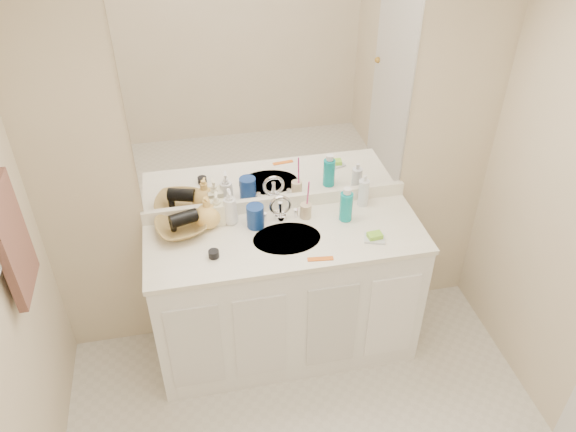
{
  "coord_description": "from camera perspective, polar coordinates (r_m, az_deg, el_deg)",
  "views": [
    {
      "loc": [
        -0.47,
        -1.3,
        2.77
      ],
      "look_at": [
        0.0,
        0.97,
        1.05
      ],
      "focal_mm": 35.0,
      "sensor_mm": 36.0,
      "label": 1
    }
  ],
  "objects": [
    {
      "name": "blue_mug",
      "position": [
        3.06,
        -3.34,
        -0.03
      ],
      "size": [
        0.12,
        0.12,
        0.13
      ],
      "primitive_type": "cylinder",
      "rotation": [
        0.0,
        0.0,
        -0.31
      ],
      "color": "navy",
      "rests_on": "countertop"
    },
    {
      "name": "soap_dish",
      "position": [
        3.04,
        8.78,
        -2.25
      ],
      "size": [
        0.13,
        0.12,
        0.01
      ],
      "primitive_type": "cube",
      "rotation": [
        0.0,
        0.0,
        -0.32
      ],
      "color": "silver",
      "rests_on": "countertop"
    },
    {
      "name": "wall_back",
      "position": [
        3.07,
        -1.24,
        5.79
      ],
      "size": [
        2.6,
        0.02,
        2.4
      ],
      "primitive_type": "cube",
      "color": "beige",
      "rests_on": "floor"
    },
    {
      "name": "backsplash",
      "position": [
        3.21,
        -1.13,
        1.36
      ],
      "size": [
        1.52,
        0.03,
        0.08
      ],
      "primitive_type": "cube",
      "color": "white",
      "rests_on": "countertop"
    },
    {
      "name": "hand_towel",
      "position": [
        2.68,
        -26.19,
        -2.29
      ],
      "size": [
        0.04,
        0.32,
        0.55
      ],
      "primitive_type": "cube",
      "color": "#4C3029",
      "rests_on": "towel_ring"
    },
    {
      "name": "soap_bottle_white",
      "position": [
        3.08,
        -5.93,
        0.96
      ],
      "size": [
        0.09,
        0.09,
        0.22
      ],
      "primitive_type": "imported",
      "rotation": [
        0.0,
        0.0,
        0.08
      ],
      "color": "white",
      "rests_on": "countertop"
    },
    {
      "name": "hair_dryer",
      "position": [
        3.06,
        -10.56,
        -0.24
      ],
      "size": [
        0.16,
        0.11,
        0.07
      ],
      "primitive_type": "cylinder",
      "rotation": [
        0.0,
        1.57,
        0.29
      ],
      "color": "black",
      "rests_on": "wicker_basket"
    },
    {
      "name": "toothbrush",
      "position": [
        3.08,
        2.04,
        2.16
      ],
      "size": [
        0.01,
        0.04,
        0.18
      ],
      "primitive_type": "cylinder",
      "rotation": [
        0.14,
        0.0,
        0.12
      ],
      "color": "#DD3A8C",
      "rests_on": "tan_cup"
    },
    {
      "name": "tan_cup",
      "position": [
        3.14,
        1.82,
        0.53
      ],
      "size": [
        0.07,
        0.07,
        0.09
      ],
      "primitive_type": "cylinder",
      "rotation": [
        0.0,
        0.0,
        -0.03
      ],
      "color": "beige",
      "rests_on": "countertop"
    },
    {
      "name": "wicker_basket",
      "position": [
        3.09,
        -10.81,
        -1.13
      ],
      "size": [
        0.32,
        0.32,
        0.07
      ],
      "primitive_type": "imported",
      "rotation": [
        0.0,
        0.0,
        0.23
      ],
      "color": "olive",
      "rests_on": "countertop"
    },
    {
      "name": "faucet",
      "position": [
        3.12,
        -0.79,
        0.55
      ],
      "size": [
        0.02,
        0.02,
        0.11
      ],
      "primitive_type": "cylinder",
      "color": "silver",
      "rests_on": "countertop"
    },
    {
      "name": "vanity_cabinet",
      "position": [
        3.33,
        -0.18,
        -8.17
      ],
      "size": [
        1.5,
        0.55,
        0.85
      ],
      "primitive_type": "cube",
      "color": "white",
      "rests_on": "floor"
    },
    {
      "name": "mouthwash_bottle",
      "position": [
        3.12,
        5.92,
        0.95
      ],
      "size": [
        0.08,
        0.08,
        0.17
      ],
      "primitive_type": "cylinder",
      "rotation": [
        0.0,
        0.0,
        0.05
      ],
      "color": "#0D9A9F",
      "rests_on": "countertop"
    },
    {
      "name": "countertop",
      "position": [
        3.04,
        -0.19,
        -2.26
      ],
      "size": [
        1.52,
        0.57,
        0.03
      ],
      "primitive_type": "cube",
      "color": "white",
      "rests_on": "vanity_cabinet"
    },
    {
      "name": "sink_basin",
      "position": [
        3.02,
        -0.12,
        -2.44
      ],
      "size": [
        0.37,
        0.37,
        0.02
      ],
      "primitive_type": "cylinder",
      "color": "beige",
      "rests_on": "countertop"
    },
    {
      "name": "soap_bottle_yellow",
      "position": [
        3.08,
        -8.2,
        0.41
      ],
      "size": [
        0.18,
        0.18,
        0.19
      ],
      "primitive_type": "imported",
      "rotation": [
        0.0,
        0.0,
        0.25
      ],
      "color": "#F5C15F",
      "rests_on": "countertop"
    },
    {
      "name": "green_soap",
      "position": [
        3.03,
        8.81,
        -1.98
      ],
      "size": [
        0.08,
        0.06,
        0.03
      ],
      "primitive_type": "cube",
      "rotation": [
        0.0,
        0.0,
        0.09
      ],
      "color": "#88D634",
      "rests_on": "soap_dish"
    },
    {
      "name": "clear_pump_bottle",
      "position": [
        3.25,
        7.67,
        2.35
      ],
      "size": [
        0.07,
        0.07,
        0.16
      ],
      "primitive_type": "cylinder",
      "rotation": [
        0.0,
        0.0,
        -0.18
      ],
      "color": "white",
      "rests_on": "countertop"
    },
    {
      "name": "orange_comb",
      "position": [
        2.88,
        3.31,
        -4.37
      ],
      "size": [
        0.14,
        0.04,
        0.01
      ],
      "primitive_type": "cube",
      "rotation": [
        0.0,
        0.0,
        -0.11
      ],
      "color": "orange",
      "rests_on": "countertop"
    },
    {
      "name": "mirror",
      "position": [
        2.9,
        -1.31,
        11.87
      ],
      "size": [
        1.48,
        0.01,
        1.2
      ],
      "primitive_type": "cube",
      "color": "white",
      "rests_on": "wall_back"
    },
    {
      "name": "dark_jar",
      "position": [
        2.91,
        -7.55,
        -3.84
      ],
      "size": [
        0.06,
        0.06,
        0.04
      ],
      "primitive_type": "cylinder",
      "rotation": [
        0.0,
        0.0,
        0.12
      ],
      "color": "black",
      "rests_on": "countertop"
    },
    {
      "name": "soap_bottle_cream",
      "position": [
        3.1,
        -7.22,
        0.83
      ],
      "size": [
        0.1,
        0.1,
        0.19
      ],
      "primitive_type": "imported",
      "rotation": [
        0.0,
        0.0,
        -0.12
      ],
      "color": "#F8F3CA",
      "rests_on": "countertop"
    }
  ]
}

